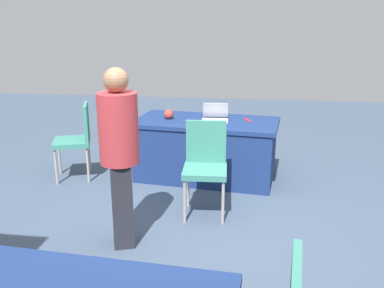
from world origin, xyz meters
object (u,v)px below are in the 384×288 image
object	(u,v)px
chair_by_pillar	(205,162)
scissors_red	(247,120)
table_foreground	(206,149)
laptop_silver	(215,117)
person_presenter	(119,150)
chair_aisle	(77,136)
yarn_ball	(169,114)

from	to	relation	value
chair_by_pillar	scissors_red	xyz separation A→B (m)	(-0.41, -1.09, 0.20)
table_foreground	laptop_silver	world-z (taller)	laptop_silver
person_presenter	scissors_red	size ratio (longest dim) A/B	8.83
scissors_red	table_foreground	bearing A→B (deg)	-102.50
chair_by_pillar	person_presenter	size ratio (longest dim) A/B	0.61
person_presenter	laptop_silver	distance (m)	1.89
table_foreground	chair_aisle	distance (m)	1.63
chair_by_pillar	scissors_red	size ratio (longest dim) A/B	5.34
chair_by_pillar	laptop_silver	size ratio (longest dim) A/B	2.92
yarn_ball	table_foreground	bearing A→B (deg)	178.51
person_presenter	yarn_ball	distance (m)	1.76
chair_aisle	person_presenter	xyz separation A→B (m)	(-1.04, 1.52, 0.33)
chair_by_pillar	table_foreground	bearing A→B (deg)	-87.87
scissors_red	person_presenter	bearing A→B (deg)	-51.83
laptop_silver	yarn_ball	xyz separation A→B (m)	(0.59, -0.00, 0.02)
chair_by_pillar	yarn_ball	distance (m)	1.20
scissors_red	chair_by_pillar	bearing A→B (deg)	-41.93
scissors_red	chair_aisle	bearing A→B (deg)	-103.20
yarn_ball	scissors_red	bearing A→B (deg)	-176.16
person_presenter	scissors_red	distance (m)	2.12
person_presenter	yarn_ball	world-z (taller)	person_presenter
table_foreground	yarn_ball	world-z (taller)	yarn_ball
table_foreground	chair_aisle	world-z (taller)	chair_aisle
person_presenter	chair_aisle	bearing A→B (deg)	14.95
laptop_silver	person_presenter	bearing A→B (deg)	66.39
laptop_silver	scissors_red	distance (m)	0.40
person_presenter	yarn_ball	bearing A→B (deg)	-22.28
chair_by_pillar	person_presenter	distance (m)	1.05
table_foreground	laptop_silver	xyz separation A→B (m)	(-0.11, -0.01, 0.41)
table_foreground	person_presenter	distance (m)	1.91
chair_by_pillar	person_presenter	world-z (taller)	person_presenter
chair_by_pillar	yarn_ball	bearing A→B (deg)	-63.93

